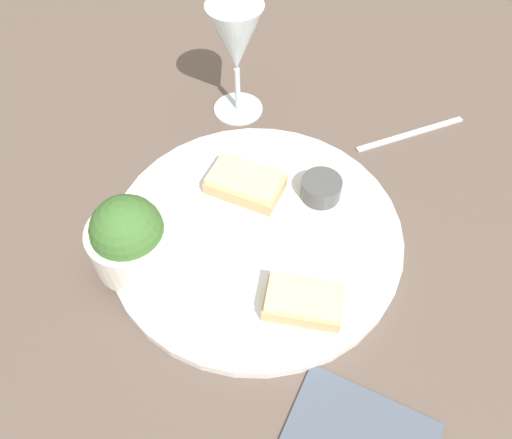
# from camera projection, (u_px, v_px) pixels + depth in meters

# --- Properties ---
(ground_plane) EXTENTS (4.00, 4.00, 0.00)m
(ground_plane) POSITION_uv_depth(u_px,v_px,m) (256.00, 236.00, 0.59)
(ground_plane) COLOR brown
(dinner_plate) EXTENTS (0.34, 0.34, 0.01)m
(dinner_plate) POSITION_uv_depth(u_px,v_px,m) (256.00, 233.00, 0.59)
(dinner_plate) COLOR white
(dinner_plate) RESTS_ON ground_plane
(salad_bowl) EXTENTS (0.09, 0.09, 0.09)m
(salad_bowl) POSITION_uv_depth(u_px,v_px,m) (130.00, 238.00, 0.53)
(salad_bowl) COLOR silver
(salad_bowl) RESTS_ON dinner_plate
(sauce_ramekin) EXTENTS (0.05, 0.05, 0.03)m
(sauce_ramekin) POSITION_uv_depth(u_px,v_px,m) (321.00, 187.00, 0.60)
(sauce_ramekin) COLOR #4C4C4C
(sauce_ramekin) RESTS_ON dinner_plate
(cheese_toast_near) EXTENTS (0.09, 0.06, 0.03)m
(cheese_toast_near) POSITION_uv_depth(u_px,v_px,m) (245.00, 183.00, 0.61)
(cheese_toast_near) COLOR tan
(cheese_toast_near) RESTS_ON dinner_plate
(cheese_toast_far) EXTENTS (0.09, 0.06, 0.03)m
(cheese_toast_far) POSITION_uv_depth(u_px,v_px,m) (303.00, 301.00, 0.51)
(cheese_toast_far) COLOR tan
(cheese_toast_far) RESTS_ON dinner_plate
(wine_glass) EXTENTS (0.07, 0.07, 0.16)m
(wine_glass) POSITION_uv_depth(u_px,v_px,m) (236.00, 43.00, 0.64)
(wine_glass) COLOR silver
(wine_glass) RESTS_ON ground_plane
(fork) EXTENTS (0.13, 0.11, 0.01)m
(fork) POSITION_uv_depth(u_px,v_px,m) (411.00, 133.00, 0.69)
(fork) COLOR silver
(fork) RESTS_ON ground_plane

